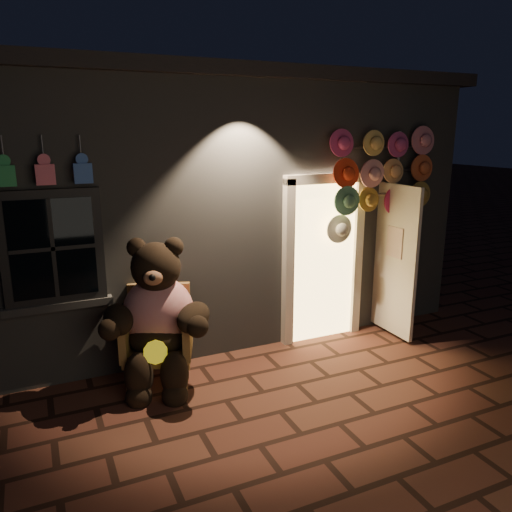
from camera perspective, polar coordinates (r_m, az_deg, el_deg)
ground at (r=5.21m, az=2.82°, el=-17.33°), size 60.00×60.00×0.00m
shop_building at (r=8.24m, az=-9.85°, el=7.14°), size 7.30×5.95×3.51m
wicker_armchair at (r=5.68m, az=-11.07°, el=-8.82°), size 0.89×0.85×1.06m
teddy_bear at (r=5.46m, az=-11.17°, el=-6.94°), size 1.16×1.09×1.70m
hat_rack at (r=6.67m, az=14.06°, el=8.71°), size 1.54×0.22×2.73m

